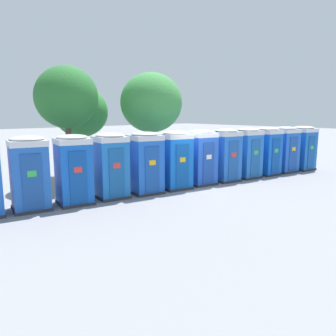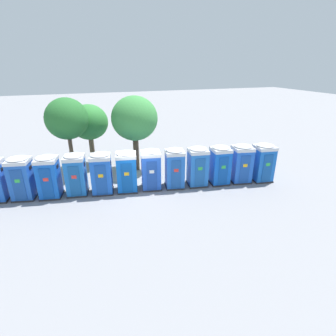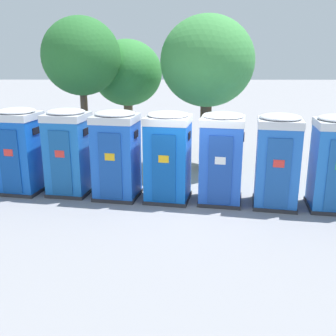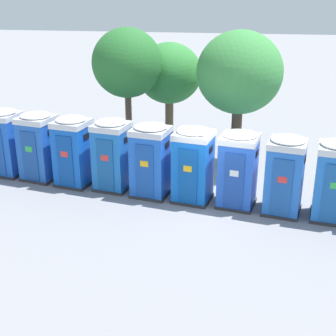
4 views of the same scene
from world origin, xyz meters
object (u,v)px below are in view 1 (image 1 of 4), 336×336
at_px(portapotty_2, 73,169).
at_px(street_tree_2, 67,98).
at_px(portapotty_5, 175,160).
at_px(portapotty_8, 247,153).
at_px(street_tree_1, 81,112).
at_px(portapotty_6, 201,157).
at_px(portapotty_9, 267,151).
at_px(portapotty_10, 285,149).
at_px(street_tree_0, 151,103).
at_px(portapotty_1, 29,173).
at_px(portapotty_7, 226,155).
at_px(portapotty_4, 145,162).
at_px(portapotty_11, 303,148).
at_px(portapotty_3, 111,165).

xyz_separation_m(portapotty_2, street_tree_2, (1.30, 3.07, 2.66)).
distance_m(portapotty_5, street_tree_2, 5.54).
relative_size(portapotty_8, street_tree_1, 0.55).
relative_size(portapotty_6, portapotty_9, 1.00).
xyz_separation_m(portapotty_10, street_tree_0, (-6.03, 4.34, 2.49)).
bearing_deg(street_tree_0, portapotty_6, -87.16).
height_order(portapotty_1, portapotty_6, same).
relative_size(portapotty_5, portapotty_6, 1.00).
relative_size(portapotty_1, portapotty_2, 1.00).
relative_size(portapotty_6, portapotty_7, 1.00).
bearing_deg(portapotty_10, street_tree_2, 155.13).
relative_size(portapotty_4, portapotty_8, 1.00).
xyz_separation_m(portapotty_2, portapotty_7, (7.34, -1.11, 0.00)).
bearing_deg(portapotty_10, portapotty_8, 171.24).
distance_m(portapotty_1, portapotty_4, 4.46).
relative_size(portapotty_1, portapotty_11, 1.00).
relative_size(portapotty_7, street_tree_2, 0.48).
distance_m(portapotty_5, portapotty_8, 4.46).
distance_m(portapotty_2, portapotty_10, 11.88).
bearing_deg(portapotty_2, portapotty_4, -8.93).
distance_m(portapotty_4, portapotty_8, 5.94).
bearing_deg(portapotty_2, portapotty_5, -8.68).
bearing_deg(portapotty_6, street_tree_0, 92.84).
distance_m(portapotty_2, portapotty_3, 1.49).
height_order(portapotty_8, street_tree_0, street_tree_0).
height_order(portapotty_4, portapotty_8, same).
bearing_deg(portapotty_9, portapotty_7, 171.27).
height_order(portapotty_3, street_tree_0, street_tree_0).
bearing_deg(portapotty_10, portapotty_3, 170.94).
height_order(portapotty_5, portapotty_6, same).
bearing_deg(portapotty_3, portapotty_2, 174.76).
height_order(portapotty_10, street_tree_0, street_tree_0).
bearing_deg(portapotty_4, portapotty_10, -8.46).
relative_size(portapotty_1, portapotty_10, 1.00).
bearing_deg(portapotty_11, street_tree_1, 147.31).
relative_size(portapotty_2, portapotty_5, 1.00).
xyz_separation_m(portapotty_3, portapotty_9, (8.80, -1.42, -0.00)).
xyz_separation_m(portapotty_11, street_tree_0, (-7.49, 4.66, 2.49)).
bearing_deg(portapotty_7, street_tree_1, 128.75).
xyz_separation_m(portapotty_8, street_tree_0, (-3.10, 3.89, 2.49)).
distance_m(portapotty_3, portapotty_11, 11.88).
bearing_deg(portapotty_11, portapotty_1, 170.73).
distance_m(portapotty_4, portapotty_6, 2.97).
relative_size(portapotty_2, portapotty_11, 1.00).
bearing_deg(portapotty_1, portapotty_4, -9.88).
relative_size(portapotty_1, portapotty_9, 1.00).
bearing_deg(portapotty_6, portapotty_1, 171.22).
xyz_separation_m(portapotty_3, street_tree_2, (-0.18, 3.21, 2.66)).
relative_size(portapotty_3, portapotty_9, 1.00).
bearing_deg(portapotty_3, street_tree_2, 93.24).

